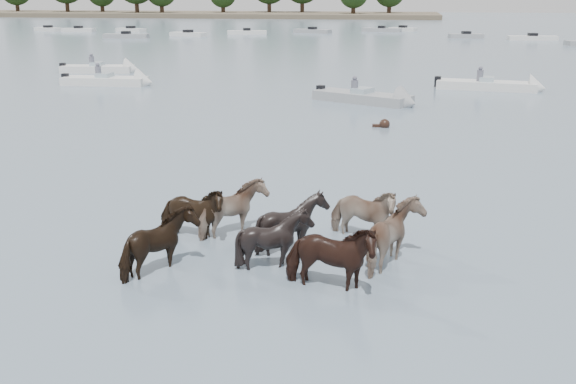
# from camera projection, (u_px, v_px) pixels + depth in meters

# --- Properties ---
(ground) EXTENTS (400.00, 400.00, 0.00)m
(ground) POSITION_uv_depth(u_px,v_px,m) (250.00, 265.00, 13.24)
(ground) COLOR slate
(ground) RESTS_ON ground
(shoreline) EXTENTS (160.00, 30.00, 1.00)m
(shoreline) POSITION_uv_depth(u_px,v_px,m) (118.00, 14.00, 166.20)
(shoreline) COLOR #4C4233
(shoreline) RESTS_ON ground
(pony_herd) EXTENTS (6.10, 3.94, 1.51)m
(pony_herd) POSITION_uv_depth(u_px,v_px,m) (282.00, 232.00, 13.51)
(pony_herd) COLOR black
(pony_herd) RESTS_ON ground
(swimming_pony) EXTENTS (0.72, 0.44, 0.44)m
(swimming_pony) POSITION_uv_depth(u_px,v_px,m) (383.00, 125.00, 26.99)
(swimming_pony) COLOR black
(swimming_pony) RESTS_ON ground
(motorboat_a) EXTENTS (5.71, 1.86, 1.92)m
(motorboat_a) POSITION_uv_depth(u_px,v_px,m) (117.00, 81.00, 39.46)
(motorboat_a) COLOR silver
(motorboat_a) RESTS_ON ground
(motorboat_b) EXTENTS (5.66, 3.92, 1.92)m
(motorboat_b) POSITION_uv_depth(u_px,v_px,m) (375.00, 99.00, 32.76)
(motorboat_b) COLOR gray
(motorboat_b) RESTS_ON ground
(motorboat_c) EXTENTS (6.22, 2.46, 1.92)m
(motorboat_c) POSITION_uv_depth(u_px,v_px,m) (501.00, 86.00, 37.40)
(motorboat_c) COLOR silver
(motorboat_c) RESTS_ON ground
(motorboat_f) EXTENTS (5.62, 2.39, 1.92)m
(motorboat_f) POSITION_uv_depth(u_px,v_px,m) (108.00, 69.00, 45.90)
(motorboat_f) COLOR silver
(motorboat_f) RESTS_ON ground
(distant_flotilla) EXTENTS (104.11, 28.43, 0.93)m
(distant_flotilla) POSITION_uv_depth(u_px,v_px,m) (381.00, 34.00, 86.51)
(distant_flotilla) COLOR silver
(distant_flotilla) RESTS_ON ground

